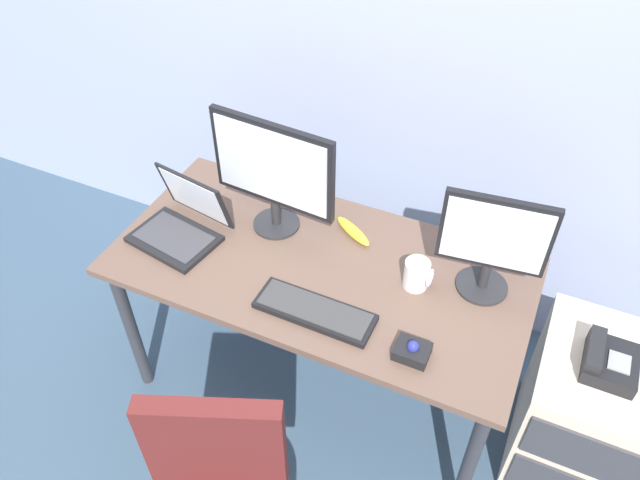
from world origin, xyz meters
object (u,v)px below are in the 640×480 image
object	(u,v)px
laptop	(182,223)
monitor_main	(273,171)
monitor_side	(493,242)
trackball_mouse	(412,351)
coffee_mug	(417,274)
desk_phone	(608,361)
keyboard	(315,311)
banana	(353,231)
file_cabinet	(583,411)

from	to	relation	value
laptop	monitor_main	bearing A→B (deg)	32.30
monitor_main	monitor_side	xyz separation A→B (m)	(0.80, 0.01, -0.04)
trackball_mouse	coffee_mug	size ratio (longest dim) A/B	1.01
desk_phone	keyboard	size ratio (longest dim) A/B	0.49
monitor_side	banana	size ratio (longest dim) A/B	2.10
file_cabinet	monitor_side	bearing A→B (deg)	175.96
file_cabinet	desk_phone	bearing A→B (deg)	-116.78
monitor_main	banana	world-z (taller)	monitor_main
trackball_mouse	banana	bearing A→B (deg)	130.86
file_cabinet	monitor_main	distance (m)	1.45
keyboard	monitor_main	bearing A→B (deg)	133.34
file_cabinet	trackball_mouse	bearing A→B (deg)	-150.28
trackball_mouse	file_cabinet	bearing A→B (deg)	29.72
desk_phone	monitor_main	xyz separation A→B (m)	(-1.26, 0.04, 0.37)
file_cabinet	monitor_main	size ratio (longest dim) A/B	1.21
keyboard	coffee_mug	distance (m)	0.38
file_cabinet	banana	size ratio (longest dim) A/B	3.13
file_cabinet	keyboard	world-z (taller)	keyboard
banana	file_cabinet	bearing A→B (deg)	-5.61
file_cabinet	laptop	distance (m)	1.66
trackball_mouse	keyboard	bearing A→B (deg)	175.47
file_cabinet	coffee_mug	world-z (taller)	coffee_mug
trackball_mouse	desk_phone	bearing A→B (deg)	28.86
banana	monitor_side	bearing A→B (deg)	-7.05
banana	trackball_mouse	bearing A→B (deg)	-49.14
monitor_side	keyboard	distance (m)	0.63
monitor_side	coffee_mug	distance (m)	0.28
trackball_mouse	monitor_side	bearing A→B (deg)	70.83
keyboard	desk_phone	bearing A→B (deg)	17.60
file_cabinet	banana	xyz separation A→B (m)	(-0.98, 0.10, 0.46)
laptop	file_cabinet	bearing A→B (deg)	5.94
desk_phone	monitor_side	world-z (taller)	monitor_side
monitor_main	keyboard	bearing A→B (deg)	-46.66
file_cabinet	trackball_mouse	size ratio (longest dim) A/B	5.40
monitor_main	keyboard	xyz separation A→B (m)	(0.32, -0.34, -0.25)
monitor_side	coffee_mug	bearing A→B (deg)	-158.36
file_cabinet	banana	world-z (taller)	banana
file_cabinet	keyboard	size ratio (longest dim) A/B	1.44
monitor_main	desk_phone	bearing A→B (deg)	-1.92
monitor_side	laptop	bearing A→B (deg)	-169.88
coffee_mug	monitor_side	bearing A→B (deg)	21.64
monitor_side	trackball_mouse	distance (m)	0.44
desk_phone	monitor_side	size ratio (longest dim) A/B	0.50
trackball_mouse	banana	xyz separation A→B (m)	(-0.38, 0.44, -0.00)
keyboard	laptop	xyz separation A→B (m)	(-0.62, 0.15, 0.04)
laptop	desk_phone	bearing A→B (deg)	5.38
trackball_mouse	coffee_mug	distance (m)	0.30
desk_phone	laptop	world-z (taller)	laptop
desk_phone	laptop	bearing A→B (deg)	-174.62
monitor_main	banana	xyz separation A→B (m)	(0.29, 0.07, -0.24)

